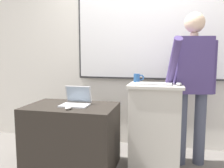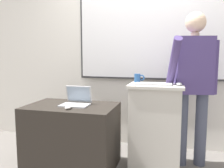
# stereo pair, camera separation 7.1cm
# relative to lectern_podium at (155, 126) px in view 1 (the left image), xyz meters

# --- Properties ---
(back_wall) EXTENTS (6.40, 0.17, 2.84)m
(back_wall) POSITION_rel_lectern_podium_xyz_m (-0.27, 0.69, 0.94)
(back_wall) COLOR silver
(back_wall) RESTS_ON ground_plane
(lectern_podium) EXTENTS (0.60, 0.44, 0.95)m
(lectern_podium) POSITION_rel_lectern_podium_xyz_m (0.00, 0.00, 0.00)
(lectern_podium) COLOR #BCB7AD
(lectern_podium) RESTS_ON ground_plane
(side_desk) EXTENTS (0.99, 0.64, 0.72)m
(side_desk) POSITION_rel_lectern_podium_xyz_m (-0.91, -0.23, -0.12)
(side_desk) COLOR #28231E
(side_desk) RESTS_ON ground_plane
(person_presenter) EXTENTS (0.56, 0.60, 1.74)m
(person_presenter) POSITION_rel_lectern_podium_xyz_m (0.40, 0.15, 0.53)
(person_presenter) COLOR #474C60
(person_presenter) RESTS_ON ground_plane
(laptop) EXTENTS (0.31, 0.26, 0.21)m
(laptop) POSITION_rel_lectern_podium_xyz_m (-0.86, -0.20, 0.29)
(laptop) COLOR #B7BABF
(laptop) RESTS_ON side_desk
(wireless_keyboard) EXTENTS (0.39, 0.13, 0.02)m
(wireless_keyboard) POSITION_rel_lectern_podium_xyz_m (-0.02, -0.05, 0.48)
(wireless_keyboard) COLOR silver
(wireless_keyboard) RESTS_ON lectern_podium
(computer_mouse_by_laptop) EXTENTS (0.06, 0.10, 0.03)m
(computer_mouse_by_laptop) POSITION_rel_lectern_podium_xyz_m (-0.86, -0.42, 0.26)
(computer_mouse_by_laptop) COLOR silver
(computer_mouse_by_laptop) RESTS_ON side_desk
(computer_mouse_by_keyboard) EXTENTS (0.06, 0.10, 0.03)m
(computer_mouse_by_keyboard) POSITION_rel_lectern_podium_xyz_m (0.25, -0.04, 0.49)
(computer_mouse_by_keyboard) COLOR #BCBCC1
(computer_mouse_by_keyboard) RESTS_ON lectern_podium
(coffee_mug) EXTENTS (0.12, 0.07, 0.10)m
(coffee_mug) POSITION_rel_lectern_podium_xyz_m (-0.23, 0.15, 0.52)
(coffee_mug) COLOR #234C84
(coffee_mug) RESTS_ON lectern_podium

